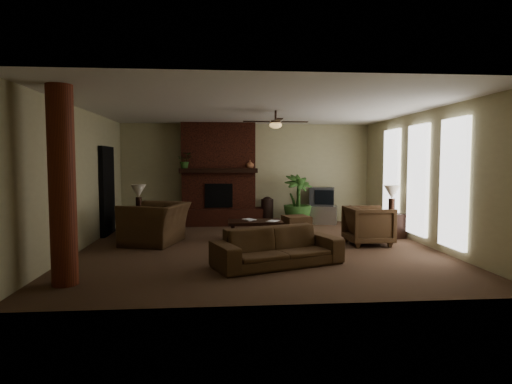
{
  "coord_description": "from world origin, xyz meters",
  "views": [
    {
      "loc": [
        -0.75,
        -8.49,
        1.74
      ],
      "look_at": [
        0.0,
        0.4,
        1.1
      ],
      "focal_mm": 29.67,
      "sensor_mm": 36.0,
      "label": 1
    }
  ],
  "objects": [
    {
      "name": "room_shell",
      "position": [
        0.0,
        0.0,
        1.4
      ],
      "size": [
        7.0,
        7.0,
        7.0
      ],
      "color": "brown",
      "rests_on": "ground"
    },
    {
      "name": "doorway",
      "position": [
        -3.44,
        1.8,
        1.05
      ],
      "size": [
        0.1,
        1.0,
        2.1
      ],
      "primitive_type": "cube",
      "color": "black",
      "rests_on": "ground"
    },
    {
      "name": "mantel_plant",
      "position": [
        -1.7,
        3.01,
        1.72
      ],
      "size": [
        0.38,
        0.43,
        0.33
      ],
      "primitive_type": "imported",
      "rotation": [
        0.0,
        0.0,
        0.01
      ],
      "color": "#2E5220",
      "rests_on": "fireplace"
    },
    {
      "name": "lamp_left",
      "position": [
        -2.69,
        1.7,
        1.0
      ],
      "size": [
        0.46,
        0.46,
        0.65
      ],
      "color": "black",
      "rests_on": "side_table_left"
    },
    {
      "name": "lamp_right",
      "position": [
        3.15,
        0.83,
        1.0
      ],
      "size": [
        0.38,
        0.38,
        0.65
      ],
      "color": "black",
      "rests_on": "side_table_right"
    },
    {
      "name": "floor_plant",
      "position": [
        1.31,
        2.7,
        0.39
      ],
      "size": [
        1.27,
        1.59,
        0.78
      ],
      "primitive_type": "imported",
      "rotation": [
        0.0,
        0.0,
        0.41
      ],
      "color": "#2E5220",
      "rests_on": "ground"
    },
    {
      "name": "windows",
      "position": [
        3.45,
        0.2,
        1.35
      ],
      "size": [
        0.08,
        3.65,
        2.35
      ],
      "color": "white",
      "rests_on": "ground"
    },
    {
      "name": "side_table_right",
      "position": [
        3.15,
        0.85,
        0.28
      ],
      "size": [
        0.61,
        0.61,
        0.55
      ],
      "primitive_type": "cube",
      "rotation": [
        0.0,
        0.0,
        0.25
      ],
      "color": "black",
      "rests_on": "ground"
    },
    {
      "name": "side_table_left",
      "position": [
        -2.71,
        1.65,
        0.28
      ],
      "size": [
        0.65,
        0.65,
        0.55
      ],
      "primitive_type": "cube",
      "rotation": [
        0.0,
        0.0,
        -0.39
      ],
      "color": "black",
      "rests_on": "ground"
    },
    {
      "name": "tv_stand",
      "position": [
        2.08,
        3.15,
        0.25
      ],
      "size": [
        0.97,
        0.76,
        0.5
      ],
      "primitive_type": "cube",
      "rotation": [
        0.0,
        0.0,
        -0.34
      ],
      "color": "#BCBCBF",
      "rests_on": "ground"
    },
    {
      "name": "fireplace",
      "position": [
        -0.8,
        3.22,
        1.16
      ],
      "size": [
        2.4,
        0.7,
        2.8
      ],
      "color": "#4C1F14",
      "rests_on": "ground"
    },
    {
      "name": "armchair_right",
      "position": [
        2.35,
        0.07,
        0.45
      ],
      "size": [
        0.84,
        0.9,
        0.9
      ],
      "primitive_type": "imported",
      "rotation": [
        0.0,
        0.0,
        1.6
      ],
      "color": "#4A3420",
      "rests_on": "ground"
    },
    {
      "name": "ceiling_fan",
      "position": [
        0.4,
        0.3,
        2.53
      ],
      "size": [
        1.35,
        1.35,
        0.37
      ],
      "color": "black",
      "rests_on": "ceiling"
    },
    {
      "name": "mantel_vase",
      "position": [
        0.06,
        3.01,
        1.67
      ],
      "size": [
        0.26,
        0.26,
        0.22
      ],
      "primitive_type": "imported",
      "rotation": [
        0.0,
        0.0,
        -0.17
      ],
      "color": "#995C3D",
      "rests_on": "fireplace"
    },
    {
      "name": "book_a",
      "position": [
        -0.21,
        0.83,
        0.57
      ],
      "size": [
        0.2,
        0.13,
        0.29
      ],
      "primitive_type": "imported",
      "rotation": [
        0.0,
        0.0,
        0.49
      ],
      "color": "#999999",
      "rests_on": "coffee_table"
    },
    {
      "name": "floor_vase",
      "position": [
        0.55,
        3.15,
        0.43
      ],
      "size": [
        0.34,
        0.34,
        0.77
      ],
      "color": "black",
      "rests_on": "ground"
    },
    {
      "name": "sofa",
      "position": [
        0.2,
        -1.54,
        0.42
      ],
      "size": [
        2.24,
        1.35,
        0.84
      ],
      "primitive_type": "imported",
      "rotation": [
        0.0,
        0.0,
        0.36
      ],
      "color": "#4A3420",
      "rests_on": "ground"
    },
    {
      "name": "tv",
      "position": [
        2.09,
        3.14,
        0.76
      ],
      "size": [
        0.78,
        0.71,
        0.52
      ],
      "color": "#38393B",
      "rests_on": "tv_stand"
    },
    {
      "name": "coffee_table",
      "position": [
        0.01,
        0.81,
        0.37
      ],
      "size": [
        1.2,
        0.7,
        0.43
      ],
      "color": "black",
      "rests_on": "ground"
    },
    {
      "name": "ottoman",
      "position": [
        1.12,
        1.77,
        0.2
      ],
      "size": [
        0.72,
        0.72,
        0.4
      ],
      "primitive_type": "cube",
      "rotation": [
        0.0,
        0.0,
        0.22
      ],
      "color": "#4A3420",
      "rests_on": "ground"
    },
    {
      "name": "book_b",
      "position": [
        0.3,
        0.68,
        0.58
      ],
      "size": [
        0.19,
        0.14,
        0.29
      ],
      "primitive_type": "imported",
      "rotation": [
        0.0,
        0.0,
        -0.58
      ],
      "color": "#999999",
      "rests_on": "coffee_table"
    },
    {
      "name": "armchair_left",
      "position": [
        -2.13,
        0.56,
        0.58
      ],
      "size": [
        1.19,
        1.51,
        1.15
      ],
      "primitive_type": "imported",
      "rotation": [
        0.0,
        0.0,
        -1.85
      ],
      "color": "#4A3420",
      "rests_on": "ground"
    },
    {
      "name": "log_column",
      "position": [
        -2.95,
        -2.4,
        1.4
      ],
      "size": [
        0.36,
        0.36,
        2.8
      ],
      "primitive_type": "cylinder",
      "color": "maroon",
      "rests_on": "ground"
    }
  ]
}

